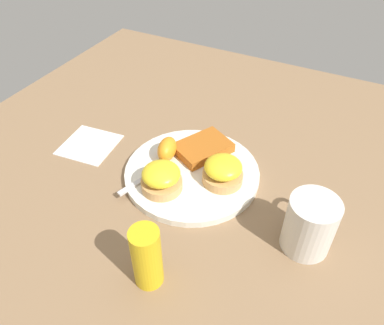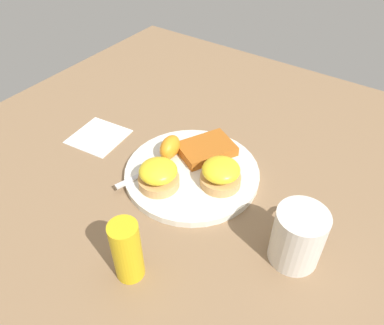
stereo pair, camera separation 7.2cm
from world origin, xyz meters
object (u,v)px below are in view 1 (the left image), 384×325
cup (310,224)px  condiment_bottle (147,257)px  sandwich_benedict_right (223,171)px  fork (166,165)px  orange_wedge (167,149)px  hashbrown_patty (203,148)px  sandwich_benedict_left (161,178)px

cup → condiment_bottle: condiment_bottle is taller
sandwich_benedict_right → fork: (-0.01, 0.12, -0.02)m
orange_wedge → condiment_bottle: 0.27m
sandwich_benedict_right → fork: 0.12m
condiment_bottle → fork: bearing=23.9°
orange_wedge → fork: bearing=-156.8°
hashbrown_patty → condiment_bottle: bearing=-170.0°
sandwich_benedict_left → hashbrown_patty: size_ratio=0.71×
fork → sandwich_benedict_left: bearing=-157.2°
orange_wedge → cup: (-0.07, -0.30, 0.01)m
sandwich_benedict_right → cup: 0.19m
hashbrown_patty → orange_wedge: orange_wedge is taller
fork → orange_wedge: bearing=23.2°
fork → cup: size_ratio=1.75×
sandwich_benedict_right → orange_wedge: 0.13m
condiment_bottle → cup: bearing=-48.5°
sandwich_benedict_left → condiment_bottle: condiment_bottle is taller
condiment_bottle → orange_wedge: bearing=23.8°
sandwich_benedict_left → sandwich_benedict_right: size_ratio=1.00×
hashbrown_patty → fork: bearing=148.8°
sandwich_benedict_right → fork: bearing=97.1°
sandwich_benedict_right → orange_wedge: sandwich_benedict_right is taller
sandwich_benedict_right → cup: size_ratio=0.69×
sandwich_benedict_right → condiment_bottle: (-0.23, 0.02, 0.02)m
hashbrown_patty → orange_wedge: (-0.05, 0.06, 0.01)m
condiment_bottle → sandwich_benedict_right: bearing=-4.5°
sandwich_benedict_left → fork: size_ratio=0.40×
orange_wedge → condiment_bottle: condiment_bottle is taller
sandwich_benedict_left → sandwich_benedict_right: bearing=-53.5°
condiment_bottle → hashbrown_patty: bearing=10.0°
sandwich_benedict_left → cup: size_ratio=0.69×
sandwich_benedict_left → cup: cup is taller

